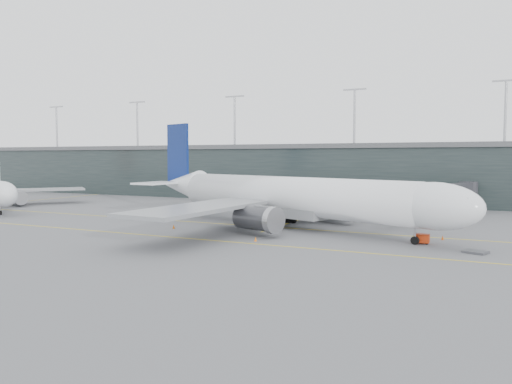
% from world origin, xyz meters
% --- Properties ---
extents(ground, '(320.00, 320.00, 0.00)m').
position_xyz_m(ground, '(0.00, 0.00, 0.00)').
color(ground, '#5C5B61').
rests_on(ground, ground).
extents(taxiline_a, '(160.00, 0.25, 0.02)m').
position_xyz_m(taxiline_a, '(0.00, -4.00, 0.01)').
color(taxiline_a, yellow).
rests_on(taxiline_a, ground).
extents(taxiline_b, '(160.00, 0.25, 0.02)m').
position_xyz_m(taxiline_b, '(0.00, -20.00, 0.01)').
color(taxiline_b, yellow).
rests_on(taxiline_b, ground).
extents(taxiline_lead_main, '(0.25, 60.00, 0.02)m').
position_xyz_m(taxiline_lead_main, '(5.00, 20.00, 0.01)').
color(taxiline_lead_main, yellow).
rests_on(taxiline_lead_main, ground).
extents(taxiline_lead_adj, '(0.25, 60.00, 0.02)m').
position_xyz_m(taxiline_lead_adj, '(-75.00, 20.00, 0.01)').
color(taxiline_lead_adj, yellow).
rests_on(taxiline_lead_adj, ground).
extents(terminal, '(240.00, 36.00, 29.00)m').
position_xyz_m(terminal, '(-0.00, 58.00, 7.62)').
color(terminal, black).
rests_on(terminal, ground).
extents(main_aircraft, '(64.34, 59.33, 18.59)m').
position_xyz_m(main_aircraft, '(6.85, -3.67, 5.22)').
color(main_aircraft, white).
rests_on(main_aircraft, ground).
extents(jet_bridge, '(14.76, 43.37, 6.35)m').
position_xyz_m(jet_bridge, '(26.51, 23.21, 4.76)').
color(jet_bridge, '#2E2E34').
rests_on(jet_bridge, ground).
extents(gse_cart, '(1.98, 1.28, 1.34)m').
position_xyz_m(gse_cart, '(29.14, -10.21, 0.75)').
color(gse_cart, '#AD2B0C').
rests_on(gse_cart, ground).
extents(baggage_dolly, '(3.25, 2.93, 0.27)m').
position_xyz_m(baggage_dolly, '(35.94, -14.34, 0.16)').
color(baggage_dolly, '#3D3E43').
rests_on(baggage_dolly, ground).
extents(uld_a, '(2.19, 1.86, 1.79)m').
position_xyz_m(uld_a, '(-4.60, 9.21, 0.94)').
color(uld_a, '#38393E').
rests_on(uld_a, ground).
extents(uld_b, '(2.68, 2.47, 1.96)m').
position_xyz_m(uld_b, '(-3.30, 11.25, 1.03)').
color(uld_b, '#38393E').
rests_on(uld_b, ground).
extents(uld_c, '(2.33, 2.10, 1.74)m').
position_xyz_m(uld_c, '(1.10, 9.74, 0.92)').
color(uld_c, '#38393E').
rests_on(uld_c, ground).
extents(cone_nose, '(0.40, 0.40, 0.63)m').
position_xyz_m(cone_nose, '(31.43, -5.68, 0.32)').
color(cone_nose, '#CD4C0B').
rests_on(cone_nose, ground).
extents(cone_wing_stbd, '(0.40, 0.40, 0.64)m').
position_xyz_m(cone_wing_stbd, '(7.85, -18.08, 0.32)').
color(cone_wing_stbd, orange).
rests_on(cone_wing_stbd, ground).
extents(cone_wing_port, '(0.43, 0.43, 0.68)m').
position_xyz_m(cone_wing_port, '(8.97, 12.43, 0.34)').
color(cone_wing_port, red).
rests_on(cone_wing_port, ground).
extents(cone_tail, '(0.43, 0.43, 0.69)m').
position_xyz_m(cone_tail, '(-9.66, -12.56, 0.34)').
color(cone_tail, '#D9630C').
rests_on(cone_tail, ground).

